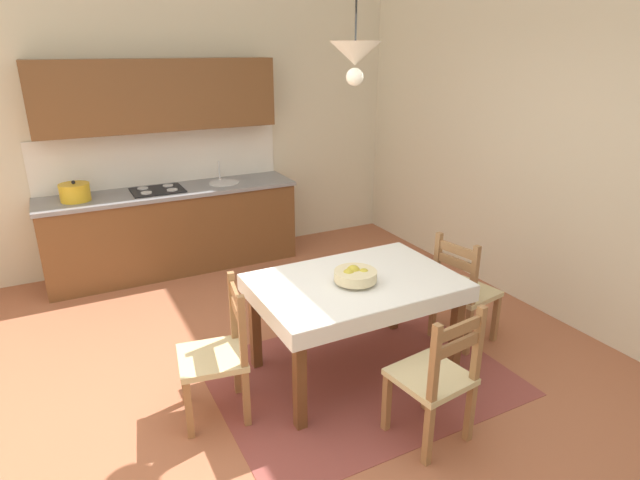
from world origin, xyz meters
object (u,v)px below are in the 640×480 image
dining_chair_camera_side (436,378)px  fruit_bowl (355,275)px  kitchen_cabinetry (169,193)px  dining_chair_tv_side (218,355)px  pendant_lamp (355,55)px  dining_table (355,295)px  dining_chair_window_side (463,292)px

dining_chair_camera_side → fruit_bowl: size_ratio=3.10×
fruit_bowl → dining_chair_camera_side: bearing=-84.0°
kitchen_cabinetry → fruit_bowl: kitchen_cabinetry is taller
kitchen_cabinetry → dining_chair_tv_side: kitchen_cabinetry is taller
kitchen_cabinetry → pendant_lamp: bearing=-75.2°
dining_table → dining_chair_camera_side: (0.05, -0.86, -0.19)m
fruit_bowl → pendant_lamp: (-0.00, 0.06, 1.45)m
dining_table → dining_chair_tv_side: 1.05m
kitchen_cabinetry → dining_chair_window_side: (1.74, -2.65, -0.41)m
dining_chair_tv_side → fruit_bowl: size_ratio=3.10×
dining_table → fruit_bowl: bearing=-126.6°
dining_table → fruit_bowl: (-0.04, -0.05, 0.18)m
dining_table → fruit_bowl: 0.19m
kitchen_cabinetry → dining_table: size_ratio=1.82×
dining_chair_tv_side → fruit_bowl: dining_chair_tv_side is taller
fruit_bowl → dining_chair_tv_side: bearing=177.9°
dining_chair_window_side → fruit_bowl: dining_chair_window_side is taller
kitchen_cabinetry → fruit_bowl: (0.69, -2.66, -0.04)m
dining_chair_window_side → dining_chair_camera_side: (-0.96, -0.82, 0.00)m
dining_chair_window_side → dining_chair_camera_side: 1.27m
dining_table → pendant_lamp: size_ratio=1.80×
kitchen_cabinetry → dining_table: (0.73, -2.62, -0.22)m
kitchen_cabinetry → pendant_lamp: (0.69, -2.61, 1.41)m
kitchen_cabinetry → pendant_lamp: pendant_lamp is taller
dining_table → dining_chair_tv_side: bearing=-179.4°
dining_chair_tv_side → dining_chair_camera_side: size_ratio=1.00×
dining_chair_tv_side → dining_chair_camera_side: 1.38m
fruit_bowl → kitchen_cabinetry: bearing=104.6°
dining_chair_camera_side → kitchen_cabinetry: bearing=102.6°
kitchen_cabinetry → pendant_lamp: size_ratio=3.26×
dining_chair_camera_side → dining_chair_tv_side: bearing=142.0°
pendant_lamp → kitchen_cabinetry: bearing=104.8°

